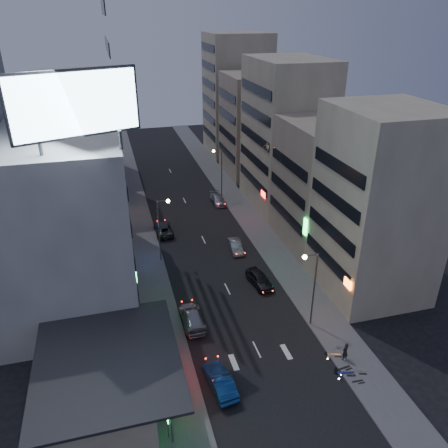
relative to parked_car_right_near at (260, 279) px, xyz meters
name	(u,v)px	position (x,y,z in m)	size (l,w,h in m)	color
ground	(272,382)	(-3.72, -13.86, -0.76)	(180.00, 180.00, 0.00)	black
sidewalk_left	(141,233)	(-11.72, 16.14, -0.70)	(4.00, 120.00, 0.12)	#4C4C4F
sidewalk_right	(250,220)	(4.28, 16.14, -0.70)	(4.00, 120.00, 0.12)	#4C4C4F
food_court	(98,380)	(-17.62, -11.86, 1.22)	(11.00, 13.00, 3.88)	#C2B498
white_building	(57,211)	(-20.72, 6.14, 8.24)	(14.00, 24.00, 18.00)	#BBBBB6
shophouse_near	(377,205)	(11.28, -3.36, 9.24)	(10.00, 11.00, 20.00)	#C2B498
shophouse_mid	(327,184)	(11.78, 8.14, 7.24)	(11.00, 12.00, 16.00)	tan
shophouse_far	(286,135)	(11.28, 21.14, 10.24)	(10.00, 14.00, 22.00)	#C2B498
far_left_a	(77,139)	(-19.22, 31.14, 9.24)	(11.00, 10.00, 20.00)	#BBBBB6
far_left_b	(78,134)	(-19.72, 44.14, 6.74)	(12.00, 10.00, 15.00)	gray
far_right_a	(256,125)	(11.78, 36.14, 8.24)	(11.00, 12.00, 18.00)	tan
far_right_b	(237,95)	(12.28, 50.14, 11.24)	(12.00, 12.00, 24.00)	#C2B498
billboard	(76,105)	(-16.72, -3.89, 20.90)	(9.52, 3.75, 6.20)	#595B60
street_lamp_right_near	(311,279)	(2.18, -7.86, 4.60)	(1.60, 0.44, 8.02)	#595B60
street_lamp_left	(162,222)	(-9.63, 8.14, 4.60)	(1.60, 0.44, 8.02)	#595B60
street_lamp_right_far	(219,166)	(2.18, 26.14, 4.60)	(1.60, 0.44, 8.02)	#595B60
parked_car_right_near	(260,279)	(0.00, 0.00, 0.00)	(1.81, 4.49, 1.53)	#222227
parked_car_right_mid	(235,246)	(-0.40, 8.19, -0.10)	(1.40, 4.01, 1.32)	#A7AAAF
parked_car_left	(163,229)	(-8.65, 15.44, -0.08)	(2.27, 4.92, 1.37)	#29292E
parked_car_right_far	(218,199)	(1.26, 23.57, -0.09)	(1.90, 4.67, 1.35)	#AEB0B7
road_car_blue	(220,381)	(-8.16, -13.34, 0.01)	(1.64, 4.69, 1.55)	navy
road_car_silver	(192,317)	(-8.69, -4.63, -0.01)	(2.12, 5.21, 1.51)	gray
person	(345,352)	(3.31, -13.20, 0.24)	(0.65, 0.42, 1.78)	black
scooter_black_a	(363,375)	(3.65, -15.70, -0.14)	(1.66, 0.55, 1.01)	black
scooter_silver_a	(366,365)	(4.42, -14.90, -0.07)	(1.88, 0.63, 1.15)	#B3B7BB
scooter_blue	(355,366)	(3.38, -14.73, -0.01)	(2.07, 0.69, 1.26)	navy
scooter_black_b	(350,360)	(3.37, -13.95, -0.09)	(1.80, 0.60, 1.10)	black
scooter_silver_b	(342,349)	(3.39, -12.52, -0.09)	(1.80, 0.60, 1.10)	#9A9EA2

